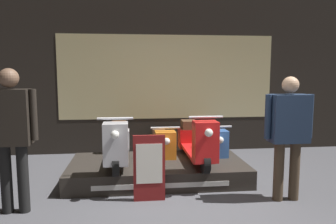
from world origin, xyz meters
name	(u,v)px	position (x,y,z in m)	size (l,w,h in m)	color
ground_plane	(199,219)	(0.00, 0.00, 0.00)	(30.00, 30.00, 0.00)	#4C4C51
shop_wall_back	(167,75)	(0.00, 3.25, 1.60)	(7.96, 0.09, 3.20)	#28231E
display_platform	(157,170)	(-0.35, 1.46, 0.14)	(2.69, 1.37, 0.28)	#2D2823
scooter_display_left	(118,143)	(-0.96, 1.43, 0.58)	(0.47, 1.71, 0.79)	black
scooter_display_right	(196,142)	(0.25, 1.43, 0.58)	(0.47, 1.71, 0.79)	black
scooter_backrow_0	(162,148)	(-0.21, 2.25, 0.30)	(0.47, 1.71, 0.79)	black
scooter_backrow_1	(208,146)	(0.64, 2.25, 0.30)	(0.47, 1.71, 0.79)	black
person_left_browsing	(12,129)	(-2.12, 0.43, 1.00)	(0.58, 0.24, 1.70)	black
person_right_browsing	(289,127)	(1.24, 0.43, 0.96)	(0.64, 0.27, 1.60)	#473828
price_sign_board	(149,168)	(-0.53, 0.59, 0.44)	(0.41, 0.04, 0.86)	maroon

